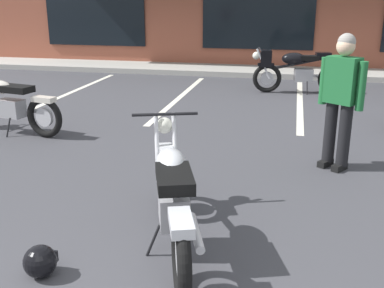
% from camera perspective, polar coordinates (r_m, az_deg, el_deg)
% --- Properties ---
extents(ground_plane, '(80.00, 80.00, 0.00)m').
position_cam_1_polar(ground_plane, '(5.31, -0.53, -5.40)').
color(ground_plane, '#3D3D42').
extents(sidewalk_kerb, '(22.00, 1.80, 0.14)m').
position_cam_1_polar(sidewalk_kerb, '(13.33, 7.63, 8.96)').
color(sidewalk_kerb, '#A8A59E').
rests_on(sidewalk_kerb, ground_plane).
extents(brick_storefront_building, '(18.61, 7.28, 3.52)m').
position_cam_1_polar(brick_storefront_building, '(16.97, 9.07, 16.52)').
color(brick_storefront_building, brown).
rests_on(brick_storefront_building, ground_plane).
extents(painted_stall_lines, '(7.69, 4.80, 0.01)m').
position_cam_1_polar(painted_stall_lines, '(9.82, 5.73, 5.45)').
color(painted_stall_lines, silver).
rests_on(painted_stall_lines, ground_plane).
extents(motorcycle_foreground_classic, '(1.02, 2.03, 0.98)m').
position_cam_1_polar(motorcycle_foreground_classic, '(3.99, -2.39, -6.36)').
color(motorcycle_foreground_classic, black).
rests_on(motorcycle_foreground_classic, ground_plane).
extents(motorcycle_red_sportbike, '(2.10, 0.75, 0.98)m').
position_cam_1_polar(motorcycle_red_sportbike, '(10.66, 12.54, 8.97)').
color(motorcycle_red_sportbike, black).
rests_on(motorcycle_red_sportbike, ground_plane).
extents(motorcycle_green_cafe_racer, '(2.09, 0.77, 0.98)m').
position_cam_1_polar(motorcycle_green_cafe_racer, '(7.90, -21.90, 4.61)').
color(motorcycle_green_cafe_racer, black).
rests_on(motorcycle_green_cafe_racer, ground_plane).
extents(person_near_building, '(0.55, 0.43, 1.68)m').
position_cam_1_polar(person_near_building, '(5.94, 17.85, 5.87)').
color(person_near_building, black).
rests_on(person_near_building, ground_plane).
extents(helmet_on_pavement, '(0.26, 0.26, 0.26)m').
position_cam_1_polar(helmet_on_pavement, '(3.89, -18.15, -13.53)').
color(helmet_on_pavement, black).
rests_on(helmet_on_pavement, ground_plane).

